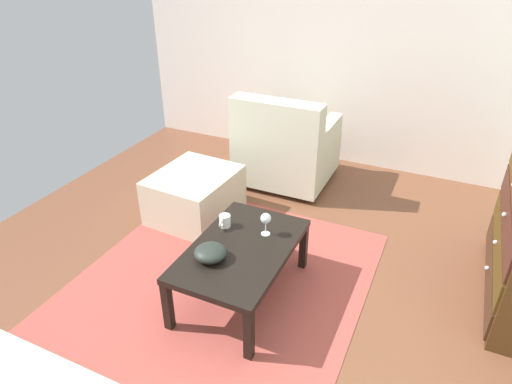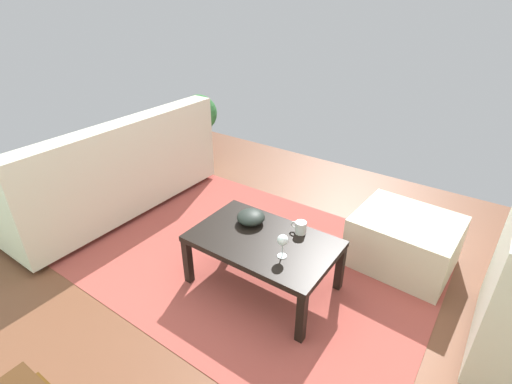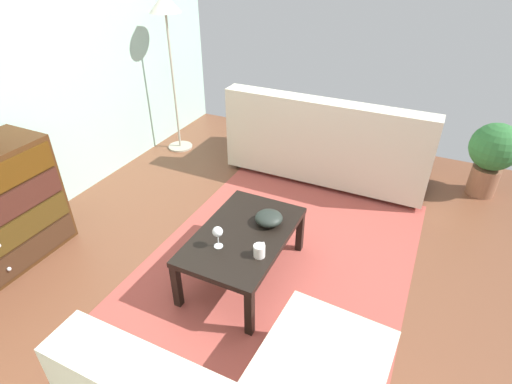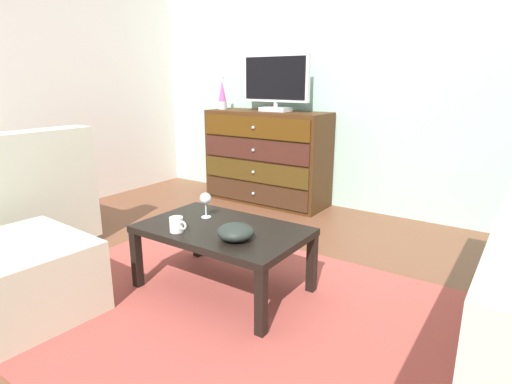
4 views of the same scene
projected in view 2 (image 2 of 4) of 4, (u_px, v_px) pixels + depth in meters
The scene contains 9 objects.
ground_plane at pixel (259, 287), 2.67m from camera, with size 5.27×4.48×0.05m, color brown.
area_rug at pixel (253, 259), 2.90m from camera, with size 2.60×1.90×0.01m, color #A1443C.
coffee_table at pixel (263, 245), 2.50m from camera, with size 0.95×0.60×0.39m.
wine_glass at pixel (283, 241), 2.26m from camera, with size 0.07×0.07×0.16m.
mug at pixel (300, 227), 2.52m from camera, with size 0.11×0.08×0.08m.
bowl_decorative at pixel (251, 217), 2.63m from camera, with size 0.20×0.20×0.09m, color #222924.
couch_large at pixel (112, 175), 3.44m from camera, with size 0.85×1.98×0.88m.
ottoman at pixel (404, 241), 2.78m from camera, with size 0.70×0.60×0.40m, color beige.
potted_plant at pixel (199, 118), 4.59m from camera, with size 0.44×0.44×0.72m.
Camera 2 is at (-1.14, 1.67, 1.85)m, focal length 26.45 mm.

